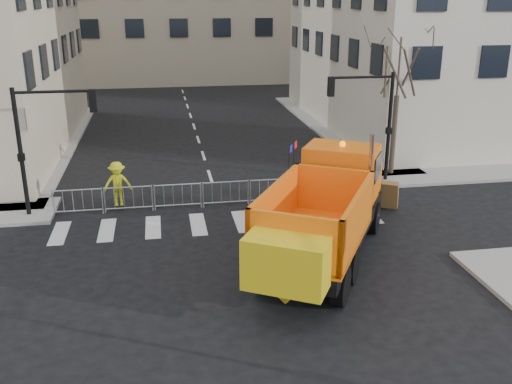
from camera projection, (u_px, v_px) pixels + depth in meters
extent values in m
plane|color=black|center=(246.00, 286.00, 18.15)|extent=(120.00, 120.00, 0.00)
cube|color=gray|center=(217.00, 197.00, 26.05)|extent=(64.00, 5.00, 0.15)
cylinder|color=black|center=(21.00, 155.00, 22.97)|extent=(0.18, 0.18, 5.40)
cylinder|color=black|center=(389.00, 129.00, 27.50)|extent=(0.18, 0.18, 5.40)
cube|color=black|center=(326.00, 230.00, 19.75)|extent=(6.33, 8.34, 0.51)
cylinder|color=black|center=(314.00, 210.00, 22.89)|extent=(0.97, 1.27, 1.24)
cylinder|color=black|center=(373.00, 217.00, 22.11)|extent=(0.97, 1.27, 1.24)
cylinder|color=black|center=(280.00, 254.00, 18.98)|extent=(0.97, 1.27, 1.24)
cylinder|color=black|center=(351.00, 265.00, 18.21)|extent=(0.97, 1.27, 1.24)
cylinder|color=black|center=(265.00, 273.00, 17.68)|extent=(0.97, 1.27, 1.24)
cylinder|color=black|center=(341.00, 286.00, 16.90)|extent=(0.97, 1.27, 1.24)
cube|color=orange|center=(348.00, 179.00, 22.70)|extent=(2.96, 2.76, 1.13)
cube|color=orange|center=(341.00, 173.00, 21.18)|extent=(3.16, 2.87, 2.03)
cylinder|color=silver|center=(370.00, 172.00, 19.91)|extent=(0.16, 0.16, 2.71)
cube|color=orange|center=(315.00, 214.00, 17.96)|extent=(4.94, 5.72, 1.86)
cube|color=yellow|center=(286.00, 264.00, 15.37)|extent=(2.52, 2.11, 1.47)
cube|color=brown|center=(356.00, 191.00, 24.77)|extent=(3.46, 2.38, 1.27)
imported|color=black|center=(345.00, 200.00, 23.35)|extent=(0.65, 0.45, 1.68)
imported|color=black|center=(372.00, 183.00, 24.92)|extent=(1.16, 1.00, 2.06)
imported|color=black|center=(328.00, 184.00, 25.14)|extent=(1.15, 0.98, 1.85)
imported|color=#BFC317|center=(118.00, 184.00, 24.47)|extent=(1.32, 0.84, 1.95)
cube|color=#AD0D1E|center=(373.00, 168.00, 28.23)|extent=(0.53, 0.50, 1.10)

